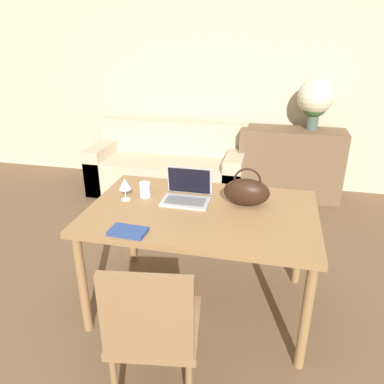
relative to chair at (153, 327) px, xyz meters
name	(u,v)px	position (x,y,z in m)	size (l,w,h in m)	color
ground_plane	(169,364)	(0.00, 0.24, -0.51)	(14.00, 14.00, 0.00)	brown
wall_back	(237,74)	(0.00, 3.27, 0.84)	(10.00, 0.06, 2.70)	beige
dining_table	(202,220)	(0.07, 0.82, 0.17)	(1.48, 0.96, 0.76)	olive
chair	(153,327)	(0.00, 0.00, 0.00)	(0.50, 0.50, 0.91)	olive
couch	(169,168)	(-0.73, 2.79, -0.22)	(1.83, 0.77, 0.82)	#C1B293
sideboard	(290,164)	(0.70, 2.93, -0.11)	(1.16, 0.40, 0.81)	brown
laptop	(187,192)	(-0.06, 0.96, 0.31)	(0.32, 0.24, 0.22)	#ADADB2
drinking_glass	(145,190)	(-0.35, 0.93, 0.30)	(0.08, 0.08, 0.11)	silver
wine_glass	(125,185)	(-0.47, 0.86, 0.36)	(0.08, 0.08, 0.16)	silver
handbag	(247,192)	(0.35, 0.96, 0.35)	(0.30, 0.15, 0.26)	black
flower_vase	(315,99)	(0.89, 2.98, 0.63)	(0.39, 0.39, 0.56)	#47564C
book	(128,231)	(-0.28, 0.43, 0.26)	(0.22, 0.14, 0.02)	navy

